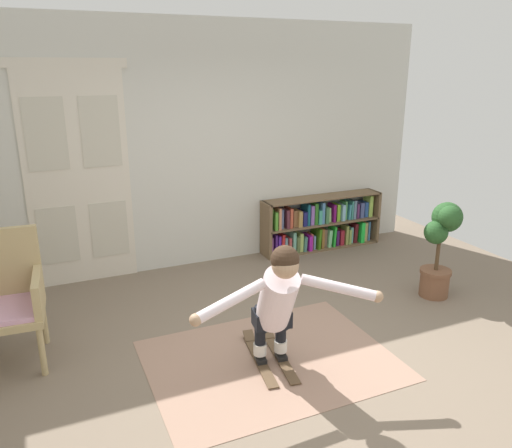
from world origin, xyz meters
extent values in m
plane|color=#7A6958|center=(0.00, 0.00, 0.00)|extent=(7.20, 7.20, 0.00)
cube|color=silver|center=(0.00, 2.60, 1.45)|extent=(6.00, 0.10, 2.90)
cube|color=silver|center=(-1.66, 2.54, 1.18)|extent=(0.55, 0.04, 2.35)
cube|color=beige|center=(-1.66, 2.52, 1.69)|extent=(0.41, 0.01, 0.76)
cube|color=beige|center=(-1.66, 2.52, 0.59)|extent=(0.41, 0.01, 0.64)
cube|color=silver|center=(-1.11, 2.54, 1.18)|extent=(0.55, 0.04, 2.35)
cube|color=beige|center=(-1.11, 2.52, 1.69)|extent=(0.41, 0.01, 0.76)
cube|color=beige|center=(-1.11, 2.52, 0.59)|extent=(0.41, 0.01, 0.64)
cube|color=silver|center=(-1.39, 2.54, 2.40)|extent=(1.22, 0.04, 0.10)
cube|color=#A17D69|center=(-0.18, 0.18, 0.00)|extent=(2.01, 1.52, 0.01)
cube|color=brown|center=(0.80, 2.39, 0.36)|extent=(0.04, 0.30, 0.72)
cube|color=brown|center=(2.46, 2.39, 0.36)|extent=(0.04, 0.30, 0.72)
cube|color=brown|center=(1.63, 2.39, 0.01)|extent=(1.65, 0.30, 0.02)
cube|color=brown|center=(1.63, 2.39, 0.36)|extent=(1.65, 0.30, 0.02)
cube|color=brown|center=(1.63, 2.39, 0.71)|extent=(1.65, 0.30, 0.02)
cube|color=#924C97|center=(0.85, 2.40, 0.14)|extent=(0.06, 0.15, 0.24)
cube|color=#4B217A|center=(0.91, 2.40, 0.16)|extent=(0.03, 0.20, 0.28)
cube|color=#5324A4|center=(0.97, 2.37, 0.15)|extent=(0.04, 0.14, 0.26)
cube|color=red|center=(1.03, 2.41, 0.15)|extent=(0.05, 0.16, 0.26)
cube|color=#6798AA|center=(1.07, 2.40, 0.12)|extent=(0.04, 0.15, 0.21)
cube|color=#AF4244|center=(1.12, 2.38, 0.12)|extent=(0.03, 0.15, 0.21)
cube|color=#6BAE97|center=(1.18, 2.40, 0.16)|extent=(0.04, 0.21, 0.28)
cube|color=#506538|center=(1.23, 2.38, 0.13)|extent=(0.04, 0.18, 0.21)
cube|color=#AFCB66|center=(1.28, 2.38, 0.14)|extent=(0.05, 0.17, 0.25)
cube|color=#447772|center=(1.34, 2.39, 0.12)|extent=(0.05, 0.22, 0.20)
cube|color=purple|center=(1.41, 2.37, 0.12)|extent=(0.05, 0.20, 0.21)
cube|color=#C4594E|center=(1.45, 2.39, 0.13)|extent=(0.03, 0.14, 0.21)
cube|color=#769BCA|center=(1.49, 2.40, 0.11)|extent=(0.03, 0.18, 0.19)
cube|color=#376D14|center=(1.54, 2.39, 0.16)|extent=(0.05, 0.24, 0.29)
cube|color=brown|center=(1.61, 2.37, 0.16)|extent=(0.04, 0.16, 0.27)
cube|color=brown|center=(1.66, 2.41, 0.15)|extent=(0.05, 0.17, 0.25)
cube|color=#7BD18F|center=(1.72, 2.38, 0.14)|extent=(0.06, 0.18, 0.24)
cube|color=green|center=(1.79, 2.37, 0.16)|extent=(0.04, 0.18, 0.28)
cube|color=#44195D|center=(1.85, 2.40, 0.13)|extent=(0.04, 0.17, 0.21)
cube|color=maroon|center=(1.91, 2.38, 0.12)|extent=(0.06, 0.16, 0.21)
cube|color=olive|center=(1.99, 2.37, 0.15)|extent=(0.04, 0.16, 0.27)
cube|color=#83A34F|center=(2.04, 2.41, 0.12)|extent=(0.04, 0.23, 0.20)
cube|color=#64A9A6|center=(2.08, 2.40, 0.13)|extent=(0.04, 0.15, 0.22)
cube|color=#56161D|center=(2.15, 2.40, 0.15)|extent=(0.07, 0.17, 0.27)
cube|color=green|center=(2.23, 2.37, 0.17)|extent=(0.06, 0.21, 0.29)
cube|color=tan|center=(2.31, 2.40, 0.16)|extent=(0.05, 0.19, 0.27)
cube|color=#4989C1|center=(2.37, 2.39, 0.16)|extent=(0.03, 0.14, 0.27)
cube|color=#3D5A21|center=(0.84, 2.40, 0.51)|extent=(0.06, 0.19, 0.29)
cube|color=#519C31|center=(0.90, 2.38, 0.49)|extent=(0.04, 0.21, 0.24)
cube|color=tan|center=(0.95, 2.37, 0.51)|extent=(0.03, 0.19, 0.28)
cube|color=slate|center=(1.00, 2.39, 0.50)|extent=(0.03, 0.15, 0.26)
cube|color=#5A2936|center=(1.07, 2.39, 0.49)|extent=(0.05, 0.21, 0.25)
cube|color=#BB4E37|center=(1.12, 2.38, 0.50)|extent=(0.04, 0.19, 0.26)
cube|color=brown|center=(1.19, 2.39, 0.48)|extent=(0.06, 0.16, 0.22)
cube|color=#AA884B|center=(1.25, 2.37, 0.48)|extent=(0.05, 0.19, 0.21)
cube|color=navy|center=(1.32, 2.40, 0.47)|extent=(0.06, 0.22, 0.19)
cube|color=#145569|center=(1.38, 2.39, 0.51)|extent=(0.03, 0.20, 0.28)
cube|color=#8A61B8|center=(1.44, 2.38, 0.50)|extent=(0.05, 0.17, 0.26)
cube|color=#2B7123|center=(1.49, 2.40, 0.51)|extent=(0.05, 0.23, 0.29)
cube|color=teal|center=(1.54, 2.39, 0.47)|extent=(0.04, 0.24, 0.19)
cube|color=#4A7EB0|center=(1.59, 2.38, 0.51)|extent=(0.04, 0.20, 0.29)
cube|color=#407547|center=(1.65, 2.39, 0.48)|extent=(0.05, 0.23, 0.22)
cube|color=#9CD083|center=(1.70, 2.40, 0.47)|extent=(0.06, 0.18, 0.20)
cube|color=#6D1460|center=(1.77, 2.37, 0.49)|extent=(0.04, 0.17, 0.24)
cube|color=#74BC2B|center=(1.84, 2.38, 0.49)|extent=(0.05, 0.15, 0.23)
cube|color=#82B9D6|center=(1.91, 2.37, 0.48)|extent=(0.05, 0.18, 0.22)
cube|color=#51A959|center=(1.97, 2.40, 0.50)|extent=(0.03, 0.15, 0.26)
cube|color=teal|center=(2.02, 2.40, 0.48)|extent=(0.04, 0.21, 0.22)
cube|color=teal|center=(2.06, 2.41, 0.50)|extent=(0.03, 0.21, 0.26)
cube|color=slate|center=(2.10, 2.40, 0.50)|extent=(0.04, 0.19, 0.26)
cube|color=#542959|center=(2.15, 2.41, 0.47)|extent=(0.04, 0.20, 0.20)
cube|color=#445288|center=(2.23, 2.39, 0.48)|extent=(0.06, 0.15, 0.21)
cube|color=#274D91|center=(2.30, 2.41, 0.47)|extent=(0.05, 0.18, 0.21)
cube|color=#A2D056|center=(2.37, 2.39, 0.52)|extent=(0.06, 0.16, 0.29)
cylinder|color=tan|center=(-1.92, 0.73, 0.21)|extent=(0.05, 0.05, 0.42)
cylinder|color=tan|center=(-1.89, 1.25, 0.21)|extent=(0.05, 0.05, 0.42)
cube|color=tan|center=(-2.16, 1.01, 0.45)|extent=(0.64, 0.64, 0.06)
cube|color=#D7A1C2|center=(-2.16, 1.01, 0.50)|extent=(0.57, 0.57, 0.04)
cube|color=tan|center=(-2.15, 1.28, 0.80)|extent=(0.60, 0.10, 0.60)
cube|color=tan|center=(-1.90, 0.99, 0.62)|extent=(0.09, 0.56, 0.28)
cylinder|color=brown|center=(1.97, 0.61, 0.15)|extent=(0.30, 0.30, 0.30)
cylinder|color=brown|center=(1.97, 0.61, 0.28)|extent=(0.33, 0.33, 0.04)
cylinder|color=#4C3823|center=(1.97, 0.61, 0.48)|extent=(0.04, 0.04, 0.36)
sphere|color=#265124|center=(2.01, 0.54, 0.90)|extent=(0.23, 0.23, 0.23)
sphere|color=#265124|center=(1.96, 0.65, 0.71)|extent=(0.25, 0.25, 0.25)
sphere|color=#265124|center=(2.09, 0.66, 0.86)|extent=(0.32, 0.32, 0.32)
cube|color=brown|center=(-0.27, 0.20, 0.01)|extent=(0.21, 0.79, 0.01)
cube|color=brown|center=(-0.21, 0.56, 0.05)|extent=(0.11, 0.13, 0.06)
cube|color=black|center=(-0.27, 0.18, 0.04)|extent=(0.10, 0.13, 0.04)
cube|color=brown|center=(-0.09, 0.17, 0.01)|extent=(0.21, 0.79, 0.01)
cube|color=brown|center=(-0.04, 0.53, 0.05)|extent=(0.11, 0.13, 0.06)
cube|color=black|center=(-0.09, 0.15, 0.04)|extent=(0.10, 0.13, 0.04)
cylinder|color=white|center=(-0.27, 0.20, 0.13)|extent=(0.12, 0.12, 0.10)
cylinder|color=black|center=(-0.27, 0.20, 0.33)|extent=(0.10, 0.10, 0.30)
cylinder|color=black|center=(-0.27, 0.17, 0.42)|extent=(0.12, 0.12, 0.22)
cylinder|color=white|center=(-0.09, 0.17, 0.13)|extent=(0.12, 0.12, 0.10)
cylinder|color=black|center=(-0.09, 0.17, 0.33)|extent=(0.10, 0.10, 0.30)
cylinder|color=black|center=(-0.10, 0.14, 0.42)|extent=(0.12, 0.12, 0.22)
cube|color=black|center=(-0.18, 0.15, 0.42)|extent=(0.32, 0.22, 0.14)
cylinder|color=silver|center=(-0.20, 0.03, 0.64)|extent=(0.35, 0.53, 0.59)
sphere|color=tan|center=(-0.23, -0.16, 1.00)|extent=(0.23, 0.23, 0.20)
sphere|color=#382619|center=(-0.23, -0.15, 1.04)|extent=(0.24, 0.24, 0.21)
cylinder|color=silver|center=(-0.65, -0.14, 0.79)|extent=(0.59, 0.20, 0.20)
sphere|color=tan|center=(-0.92, -0.20, 0.73)|extent=(0.10, 0.10, 0.09)
cylinder|color=silver|center=(0.17, -0.26, 0.79)|extent=(0.55, 0.35, 0.20)
sphere|color=tan|center=(0.42, -0.40, 0.73)|extent=(0.10, 0.10, 0.09)
camera|label=1|loc=(-1.77, -3.14, 2.37)|focal=35.20mm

